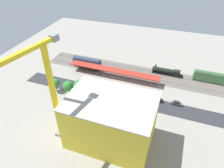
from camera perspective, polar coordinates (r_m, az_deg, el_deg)
ground_plane at (r=99.89m, az=6.51°, el=-2.92°), size 182.37×182.37×0.00m
rail_bed at (r=115.43m, az=8.72°, el=2.78°), size 114.36×18.14×0.01m
street_asphalt at (r=96.59m, az=5.92°, el=-4.44°), size 114.19×12.24×0.01m
track_rails at (r=115.34m, az=8.73°, el=2.85°), size 113.94×11.71×0.12m
platform_canopy_near at (r=109.45m, az=0.46°, el=3.83°), size 49.58×6.29×4.43m
locomotive at (r=116.59m, az=15.14°, el=3.25°), size 16.49×3.11×4.99m
passenger_coach at (r=117.59m, az=25.64°, el=1.81°), size 17.02×3.41×5.99m
freight_coach_far at (r=119.30m, az=-6.96°, el=5.98°), size 16.90×3.53×6.31m
parked_car_0 at (r=97.56m, az=17.44°, el=-5.14°), size 4.82×2.06×1.78m
parked_car_1 at (r=97.34m, az=12.71°, el=-4.34°), size 4.37×2.00×1.67m
parked_car_2 at (r=97.92m, az=8.18°, el=-3.45°), size 4.21×1.82×1.67m
parked_car_3 at (r=99.82m, az=3.33°, el=-2.14°), size 4.83×1.92×1.88m
parked_car_4 at (r=101.42m, az=-0.76°, el=-1.46°), size 4.62×2.17×1.59m
construction_building at (r=73.60m, az=-0.33°, el=-10.27°), size 29.95×21.13×18.14m
construction_roof_slab at (r=67.24m, az=-0.36°, el=-4.77°), size 30.57×21.75×0.40m
tower_crane at (r=68.46m, az=-17.20°, el=-1.43°), size 6.81×24.17×38.69m
box_truck_0 at (r=91.64m, az=-2.99°, el=-5.55°), size 8.86×3.50×3.31m
street_tree_0 at (r=90.97m, az=0.11°, el=-3.57°), size 4.28×4.28×6.57m
street_tree_1 at (r=95.85m, az=-8.95°, el=-0.53°), size 5.99×5.99×9.02m
street_tree_2 at (r=102.72m, az=-15.41°, el=0.28°), size 4.22×4.22×6.74m
street_tree_3 at (r=99.60m, az=-12.04°, el=-0.58°), size 5.18×5.18×6.91m
street_tree_4 at (r=95.38m, az=-8.51°, el=-1.15°), size 4.14×4.14×7.49m
street_tree_5 at (r=92.13m, az=-4.05°, el=-1.84°), size 5.77×5.77×8.87m
traffic_light at (r=95.93m, az=-7.09°, el=-1.77°), size 0.50×0.36×6.03m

